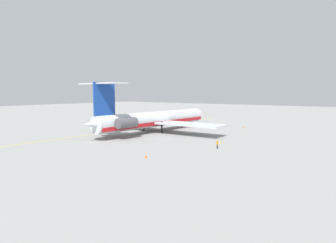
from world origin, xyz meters
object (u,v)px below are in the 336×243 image
at_px(ground_crew_near_nose, 147,119).
at_px(safety_cone_wingtip, 243,127).
at_px(safety_cone_nose, 146,156).
at_px(safety_cone_tail, 164,120).
at_px(main_jetliner, 153,119).
at_px(ground_crew_near_tail, 217,143).

bearing_deg(ground_crew_near_nose, safety_cone_wingtip, -149.75).
relative_size(safety_cone_nose, safety_cone_tail, 1.00).
bearing_deg(main_jetliner, safety_cone_wingtip, -32.54).
relative_size(ground_crew_near_nose, safety_cone_nose, 3.09).
height_order(safety_cone_nose, safety_cone_tail, same).
distance_m(ground_crew_near_nose, safety_cone_tail, 5.91).
height_order(ground_crew_near_tail, safety_cone_nose, ground_crew_near_tail).
height_order(ground_crew_near_nose, safety_cone_nose, ground_crew_near_nose).
distance_m(safety_cone_nose, safety_cone_tail, 55.89).
xyz_separation_m(main_jetliner, ground_crew_near_tail, (9.53, 23.16, -2.33)).
relative_size(main_jetliner, ground_crew_near_tail, 25.28).
bearing_deg(safety_cone_tail, safety_cone_wingtip, 86.76).
xyz_separation_m(safety_cone_wingtip, safety_cone_tail, (-1.72, -30.40, 0.00)).
xyz_separation_m(main_jetliner, safety_cone_wingtip, (-21.84, 16.12, -3.13)).
bearing_deg(safety_cone_tail, ground_crew_near_tail, 48.53).
bearing_deg(main_jetliner, ground_crew_near_tail, -108.48).
xyz_separation_m(ground_crew_near_tail, safety_cone_tail, (-33.09, -37.44, -0.80)).
distance_m(ground_crew_near_tail, safety_cone_tail, 49.97).
distance_m(main_jetliner, ground_crew_near_tail, 25.15).
bearing_deg(safety_cone_wingtip, safety_cone_nose, 1.41).
relative_size(safety_cone_nose, safety_cone_wingtip, 1.00).
relative_size(main_jetliner, safety_cone_wingtip, 77.91).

